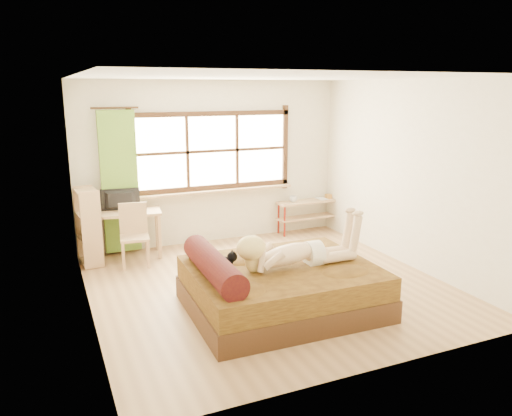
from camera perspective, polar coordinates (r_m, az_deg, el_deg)
name	(u,v)px	position (r m, az deg, el deg)	size (l,w,h in m)	color
floor	(268,286)	(6.74, 1.42, -8.86)	(4.50, 4.50, 0.00)	#9E754C
ceiling	(270,77)	(6.23, 1.57, 14.76)	(4.50, 4.50, 0.00)	white
wall_back	(212,163)	(8.41, -5.00, 5.18)	(4.50, 4.50, 0.00)	silver
wall_front	(378,232)	(4.46, 13.75, -2.69)	(4.50, 4.50, 0.00)	silver
wall_left	(83,202)	(5.79, -19.16, 0.64)	(4.50, 4.50, 0.00)	silver
wall_right	(410,175)	(7.56, 17.19, 3.67)	(4.50, 4.50, 0.00)	silver
window	(213,153)	(8.36, -4.95, 6.23)	(2.80, 0.16, 1.46)	#FFEDBF
curtain	(120,182)	(7.98, -15.31, 2.83)	(0.55, 0.10, 2.20)	olive
bed	(278,287)	(5.95, 2.51, -8.96)	(2.19, 1.77, 0.82)	#372310
woman	(296,240)	(5.80, 4.60, -3.61)	(1.51, 0.43, 0.65)	#D7B18A
kitten	(221,261)	(5.66, -4.02, -6.11)	(0.32, 0.13, 0.26)	black
desk	(122,218)	(7.91, -15.07, -1.08)	(1.23, 0.69, 0.73)	tan
monitor	(120,200)	(7.90, -15.24, 0.87)	(0.59, 0.08, 0.34)	black
chair	(134,231)	(7.61, -13.76, -2.55)	(0.46, 0.46, 0.92)	tan
pipe_shelf	(308,209)	(9.13, 5.98, -0.08)	(1.17, 0.32, 0.66)	tan
cup	(293,199)	(8.93, 4.27, 1.03)	(0.14, 0.14, 0.11)	gray
book	(317,199)	(9.18, 7.03, 1.02)	(0.17, 0.23, 0.02)	gray
bookshelf	(89,226)	(7.75, -18.60, -2.01)	(0.33, 0.52, 1.15)	tan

